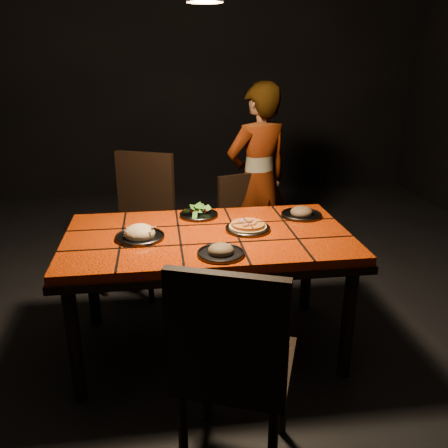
{
  "coord_description": "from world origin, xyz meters",
  "views": [
    {
      "loc": [
        -0.26,
        -2.49,
        1.71
      ],
      "look_at": [
        0.09,
        -0.05,
        0.82
      ],
      "focal_mm": 38.0,
      "sensor_mm": 36.0,
      "label": 1
    }
  ],
  "objects": [
    {
      "name": "plate_pizza",
      "position": [
        0.23,
        0.02,
        0.77
      ],
      "size": [
        0.26,
        0.26,
        0.04
      ],
      "color": "#343439",
      "rests_on": "dining_table"
    },
    {
      "name": "plate_mushroom_b",
      "position": [
        0.61,
        0.22,
        0.77
      ],
      "size": [
        0.25,
        0.25,
        0.08
      ],
      "color": "#343439",
      "rests_on": "dining_table"
    },
    {
      "name": "dining_table",
      "position": [
        0.0,
        0.0,
        0.67
      ],
      "size": [
        1.62,
        0.92,
        0.75
      ],
      "color": "#E43C07",
      "rests_on": "ground"
    },
    {
      "name": "chair_far_left",
      "position": [
        -0.41,
        0.95,
        0.58
      ],
      "size": [
        0.61,
        0.61,
        1.02
      ],
      "rotation": [
        0.0,
        0.0,
        -0.41
      ],
      "color": "black",
      "rests_on": "ground"
    },
    {
      "name": "diner",
      "position": [
        0.52,
        1.09,
        0.76
      ],
      "size": [
        0.65,
        0.54,
        1.52
      ],
      "primitive_type": "imported",
      "rotation": [
        0.0,
        0.0,
        3.52
      ],
      "color": "brown",
      "rests_on": "ground"
    },
    {
      "name": "chair_near",
      "position": [
        -0.01,
        -0.94,
        0.57
      ],
      "size": [
        0.59,
        0.59,
        1.0
      ],
      "rotation": [
        0.0,
        0.0,
        2.77
      ],
      "color": "black",
      "rests_on": "ground"
    },
    {
      "name": "plate_pasta",
      "position": [
        -0.38,
        -0.02,
        0.77
      ],
      "size": [
        0.27,
        0.27,
        0.09
      ],
      "color": "#343439",
      "rests_on": "dining_table"
    },
    {
      "name": "room_shell",
      "position": [
        0.0,
        0.0,
        1.5
      ],
      "size": [
        6.04,
        7.04,
        3.08
      ],
      "color": "black",
      "rests_on": "ground"
    },
    {
      "name": "chair_far_right",
      "position": [
        0.39,
        0.91,
        0.48
      ],
      "size": [
        0.48,
        0.48,
        0.84
      ],
      "rotation": [
        0.0,
        0.0,
        0.32
      ],
      "color": "black",
      "rests_on": "ground"
    },
    {
      "name": "plate_salad",
      "position": [
        -0.02,
        0.31,
        0.78
      ],
      "size": [
        0.24,
        0.24,
        0.07
      ],
      "color": "#343439",
      "rests_on": "dining_table"
    },
    {
      "name": "plate_mushroom_a",
      "position": [
        0.03,
        -0.31,
        0.77
      ],
      "size": [
        0.24,
        0.24,
        0.08
      ],
      "color": "#343439",
      "rests_on": "dining_table"
    }
  ]
}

